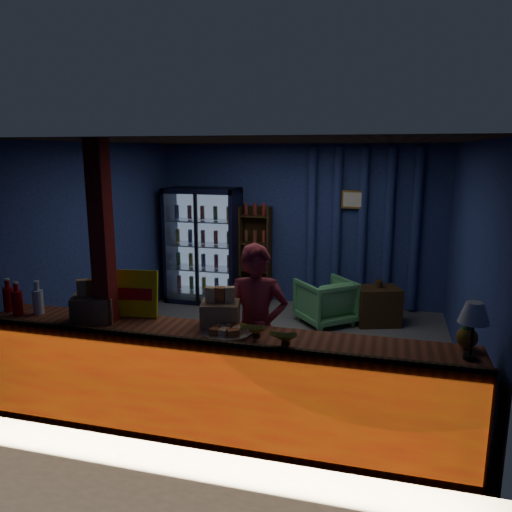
% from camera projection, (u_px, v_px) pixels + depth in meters
% --- Properties ---
extents(ground, '(4.60, 4.60, 0.00)m').
position_uv_depth(ground, '(267.00, 352.00, 6.31)').
color(ground, '#515154').
rests_on(ground, ground).
extents(room_walls, '(4.60, 4.60, 4.60)m').
position_uv_depth(room_walls, '(268.00, 229.00, 5.98)').
color(room_walls, navy).
rests_on(room_walls, ground).
extents(counter, '(4.40, 0.57, 0.99)m').
position_uv_depth(counter, '(216.00, 383.00, 4.40)').
color(counter, brown).
rests_on(counter, ground).
extents(support_post, '(0.16, 0.16, 2.60)m').
position_uv_depth(support_post, '(105.00, 285.00, 4.51)').
color(support_post, maroon).
rests_on(support_post, ground).
extents(beverage_cooler, '(1.20, 0.62, 1.90)m').
position_uv_depth(beverage_cooler, '(205.00, 246.00, 8.32)').
color(beverage_cooler, black).
rests_on(beverage_cooler, ground).
extents(bottle_shelf, '(0.50, 0.28, 1.60)m').
position_uv_depth(bottle_shelf, '(256.00, 255.00, 8.26)').
color(bottle_shelf, '#372711').
rests_on(bottle_shelf, ground).
extents(curtain_folds, '(1.74, 0.14, 2.50)m').
position_uv_depth(curtain_folds, '(362.00, 228.00, 7.80)').
color(curtain_folds, navy).
rests_on(curtain_folds, room_walls).
extents(framed_picture, '(0.36, 0.04, 0.28)m').
position_uv_depth(framed_picture, '(353.00, 200.00, 7.71)').
color(framed_picture, '#B5892D').
rests_on(framed_picture, room_walls).
extents(shopkeeper, '(0.66, 0.49, 1.65)m').
position_uv_depth(shopkeeper, '(256.00, 330.00, 4.74)').
color(shopkeeper, maroon).
rests_on(shopkeeper, ground).
extents(green_chair, '(1.01, 1.02, 0.67)m').
position_uv_depth(green_chair, '(325.00, 301.00, 7.29)').
color(green_chair, '#4F9E5D').
rests_on(green_chair, ground).
extents(side_table, '(0.72, 0.61, 0.66)m').
position_uv_depth(side_table, '(377.00, 306.00, 7.26)').
color(side_table, '#372711').
rests_on(side_table, ground).
extents(yellow_sign, '(0.56, 0.19, 0.44)m').
position_uv_depth(yellow_sign, '(129.00, 293.00, 4.70)').
color(yellow_sign, '#DEE10B').
rests_on(yellow_sign, counter).
extents(soda_bottles, '(0.44, 0.18, 0.33)m').
position_uv_depth(soda_bottles, '(21.00, 300.00, 4.80)').
color(soda_bottles, '#B50C0D').
rests_on(soda_bottles, counter).
extents(snack_box_left, '(0.46, 0.42, 0.39)m').
position_uv_depth(snack_box_left, '(94.00, 306.00, 4.59)').
color(snack_box_left, '#9B6A4B').
rests_on(snack_box_left, counter).
extents(snack_box_centre, '(0.39, 0.35, 0.36)m').
position_uv_depth(snack_box_centre, '(220.00, 312.00, 4.46)').
color(snack_box_centre, '#9B6A4B').
rests_on(snack_box_centre, counter).
extents(pastry_tray, '(0.45, 0.45, 0.07)m').
position_uv_depth(pastry_tray, '(227.00, 331.00, 4.28)').
color(pastry_tray, silver).
rests_on(pastry_tray, counter).
extents(banana_bunches, '(0.52, 0.30, 0.17)m').
position_uv_depth(banana_bunches, '(270.00, 332.00, 4.07)').
color(banana_bunches, gold).
rests_on(banana_bunches, counter).
extents(table_lamp, '(0.23, 0.23, 0.45)m').
position_uv_depth(table_lamp, '(474.00, 315.00, 3.69)').
color(table_lamp, black).
rests_on(table_lamp, counter).
extents(pineapple, '(0.17, 0.17, 0.29)m').
position_uv_depth(pineapple, '(467.00, 334.00, 3.94)').
color(pineapple, '#966A1B').
rests_on(pineapple, counter).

